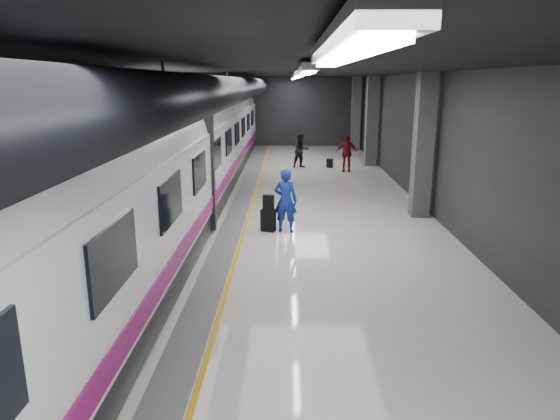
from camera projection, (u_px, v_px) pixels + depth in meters
ground at (276, 233)px, 14.29m from camera, size 40.00×40.00×0.00m
platform_hall at (267, 106)px, 14.33m from camera, size 10.02×40.02×4.51m
train at (159, 161)px, 13.82m from camera, size 3.05×38.00×4.05m
traveler_main at (286, 200)px, 14.22m from camera, size 0.75×0.56×1.85m
suitcase_main at (268, 220)px, 14.41m from camera, size 0.46×0.37×0.65m
shoulder_bag at (268, 202)px, 14.25m from camera, size 0.34×0.20×0.43m
traveler_far_a at (301, 150)px, 24.89m from camera, size 1.05×0.96×1.74m
traveler_far_b at (346, 153)px, 23.86m from camera, size 1.09×0.55×1.78m
suitcase_far at (330, 163)px, 25.07m from camera, size 0.36×0.29×0.45m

